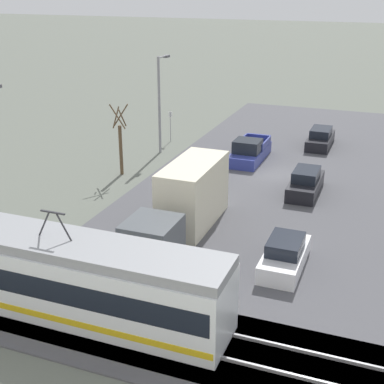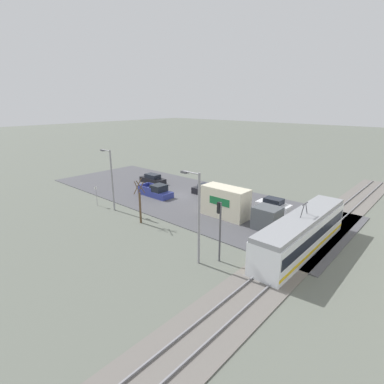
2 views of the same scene
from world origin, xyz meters
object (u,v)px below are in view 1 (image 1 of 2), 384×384
at_px(street_tree, 120,143).
at_px(no_parking_sign, 170,124).
at_px(sedan_car_1, 320,139).
at_px(street_lamp_mid_block, 160,98).
at_px(sedan_car_2, 285,255).
at_px(pickup_truck, 249,152).
at_px(sedan_car_0, 306,183).
at_px(box_truck, 184,204).
at_px(light_rail_tram, 59,275).

xyz_separation_m(street_tree, no_parking_sign, (0.05, -8.96, -0.74)).
height_order(sedan_car_1, street_tree, street_tree).
relative_size(sedan_car_1, street_lamp_mid_block, 0.63).
bearing_deg(street_lamp_mid_block, sedan_car_2, 131.05).
xyz_separation_m(pickup_truck, no_parking_sign, (7.74, -2.84, 0.81)).
xyz_separation_m(sedan_car_0, street_tree, (12.85, 0.86, 1.57)).
bearing_deg(pickup_truck, sedan_car_2, 111.13).
bearing_deg(street_lamp_mid_block, box_truck, 118.84).
bearing_deg(box_truck, sedan_car_1, -102.97).
height_order(light_rail_tram, box_truck, light_rail_tram).
xyz_separation_m(sedan_car_2, street_lamp_mid_block, (13.19, -15.15, 3.70)).
relative_size(box_truck, sedan_car_2, 2.24).
height_order(box_truck, sedan_car_1, box_truck).
relative_size(box_truck, pickup_truck, 1.75).
relative_size(light_rail_tram, box_truck, 1.51).
distance_m(light_rail_tram, box_truck, 8.88).
bearing_deg(sedan_car_0, street_tree, 3.82).
relative_size(sedan_car_2, no_parking_sign, 1.64).
height_order(sedan_car_0, no_parking_sign, no_parking_sign).
bearing_deg(no_parking_sign, sedan_car_1, -166.32).
bearing_deg(box_truck, sedan_car_2, 162.40).
bearing_deg(sedan_car_2, street_tree, -34.02).
distance_m(pickup_truck, sedan_car_2, 16.40).
distance_m(sedan_car_0, sedan_car_2, 10.07).
xyz_separation_m(box_truck, pickup_truck, (0.03, -13.44, -0.98)).
bearing_deg(sedan_car_1, box_truck, -102.97).
relative_size(sedan_car_0, sedan_car_2, 1.07).
xyz_separation_m(sedan_car_0, street_lamp_mid_block, (12.44, -5.10, 3.66)).
height_order(sedan_car_0, sedan_car_1, sedan_car_0).
relative_size(sedan_car_1, sedan_car_2, 1.12).
height_order(pickup_truck, sedan_car_0, pickup_truck).
bearing_deg(box_truck, pickup_truck, -89.85).
distance_m(box_truck, sedan_car_0, 9.70).
distance_m(street_tree, street_lamp_mid_block, 6.33).
distance_m(light_rail_tram, street_tree, 16.95).
bearing_deg(sedan_car_1, street_lamp_mid_block, -153.08).
xyz_separation_m(pickup_truck, street_lamp_mid_block, (7.28, 0.15, 3.65)).
height_order(box_truck, sedan_car_2, box_truck).
xyz_separation_m(light_rail_tram, street_tree, (5.68, -15.96, 0.63)).
distance_m(sedan_car_1, sedan_car_2, 21.16).
relative_size(light_rail_tram, sedan_car_1, 3.02).
bearing_deg(light_rail_tram, street_tree, -70.42).
distance_m(pickup_truck, street_lamp_mid_block, 8.15).
xyz_separation_m(light_rail_tram, pickup_truck, (-2.02, -22.08, -0.93)).
relative_size(light_rail_tram, street_tree, 2.85).
bearing_deg(sedan_car_2, sedan_car_1, -86.09).
height_order(box_truck, no_parking_sign, box_truck).
relative_size(box_truck, sedan_car_0, 2.09).
height_order(sedan_car_0, sedan_car_2, sedan_car_0).
bearing_deg(sedan_car_1, no_parking_sign, -166.32).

